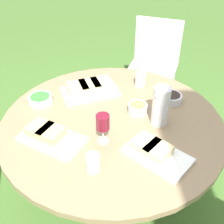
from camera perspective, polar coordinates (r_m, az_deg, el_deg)
The scene contains 13 objects.
ground_plane at distance 2.17m, azimuth 0.00°, elevation -16.47°, with size 40.00×40.00×0.00m, color #446B2B.
dining_table at distance 1.72m, azimuth 0.00°, elevation -4.21°, with size 1.31×1.31×0.71m.
chair_near_right at distance 2.77m, azimuth 8.54°, elevation 10.40°, with size 0.56×0.57×0.89m.
water_pitcher at distance 1.59m, azimuth 9.86°, elevation 1.19°, with size 0.10×0.10×0.24m.
wine_glass at distance 1.44m, azimuth -1.88°, elevation -2.26°, with size 0.07×0.07×0.17m.
platter_bread_main at distance 1.88m, azimuth -4.50°, elevation 4.83°, with size 0.43×0.36×0.08m.
platter_charcuterie at distance 1.44m, azimuth 8.63°, elevation -7.91°, with size 0.20×0.33×0.06m.
platter_sandwich_side at distance 1.55m, azimuth -12.79°, elevation -4.54°, with size 0.27×0.38×0.07m.
bowl_fries at distance 1.71m, azimuth 5.23°, elevation 0.82°, with size 0.12×0.12×0.06m.
bowl_salad at distance 1.85m, azimuth -14.34°, elevation 2.58°, with size 0.15×0.15×0.05m.
bowl_olives at distance 1.84m, azimuth 11.94°, elevation 2.86°, with size 0.13×0.13×0.05m.
cup_water_near at distance 1.97m, azimuth 5.77°, elevation 6.59°, with size 0.07×0.07×0.09m.
cup_water_far at distance 1.34m, azimuth -3.88°, elevation -10.27°, with size 0.06×0.06×0.10m.
Camera 1 is at (0.95, 0.88, 1.74)m, focal length 45.00 mm.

